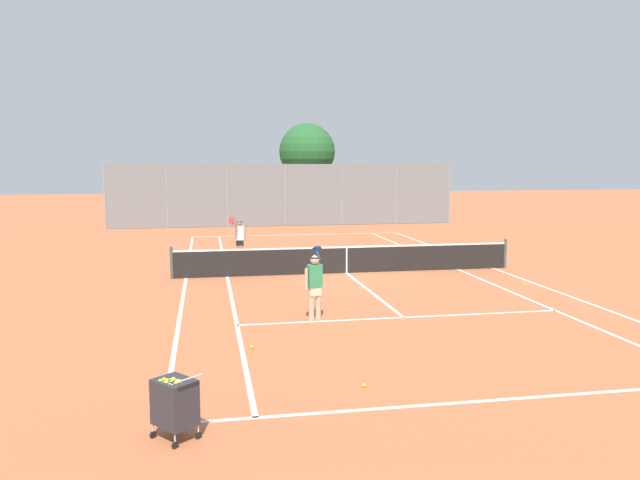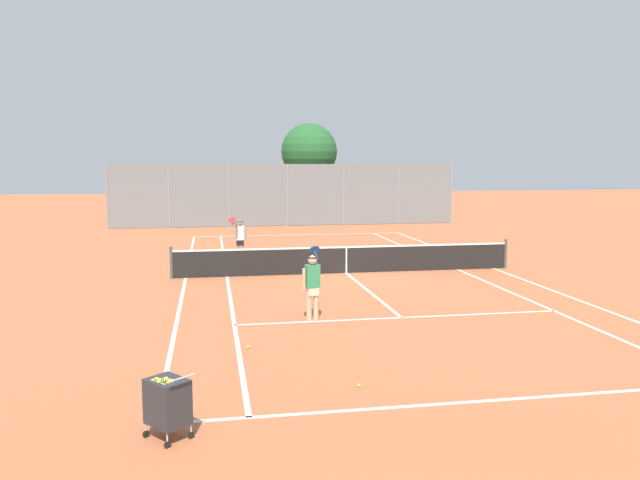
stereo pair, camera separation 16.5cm
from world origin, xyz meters
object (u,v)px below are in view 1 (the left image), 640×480
object	(u,v)px
tennis_net	(347,259)
player_near_side	(315,283)
loose_tennis_ball_0	(252,347)
player_far_left	(240,237)
loose_tennis_ball_1	(525,284)
ball_cart	(175,402)
tree_behind_left	(306,154)
loose_tennis_ball_3	(364,385)

from	to	relation	value
tennis_net	player_near_side	distance (m)	6.63
loose_tennis_ball_0	player_far_left	bearing A→B (deg)	87.99
player_far_left	player_near_side	bearing A→B (deg)	-82.44
player_near_side	loose_tennis_ball_1	xyz separation A→B (m)	(7.27, 3.09, -0.89)
ball_cart	tree_behind_left	xyz separation A→B (m)	(7.08, 32.16, 3.88)
tennis_net	loose_tennis_ball_3	bearing A→B (deg)	-101.32
player_far_left	loose_tennis_ball_0	world-z (taller)	player_far_left
ball_cart	loose_tennis_ball_0	size ratio (longest dim) A/B	14.58
loose_tennis_ball_0	tree_behind_left	bearing A→B (deg)	78.49
loose_tennis_ball_3	tree_behind_left	world-z (taller)	tree_behind_left
loose_tennis_ball_3	tree_behind_left	bearing A→B (deg)	82.61
loose_tennis_ball_0	loose_tennis_ball_3	distance (m)	3.14
loose_tennis_ball_3	tree_behind_left	xyz separation A→B (m)	(3.98, 30.69, 4.38)
loose_tennis_ball_1	loose_tennis_ball_0	bearing A→B (deg)	-149.97
tennis_net	loose_tennis_ball_3	xyz separation A→B (m)	(-2.19, -10.94, -0.48)
player_far_left	loose_tennis_ball_1	distance (m)	10.84
ball_cart	loose_tennis_ball_1	xyz separation A→B (m)	(10.33, 9.27, -0.50)
loose_tennis_ball_1	tree_behind_left	world-z (taller)	tree_behind_left
tennis_net	player_far_left	size ratio (longest dim) A/B	6.76
player_near_side	loose_tennis_ball_0	distance (m)	2.84
loose_tennis_ball_3	player_near_side	bearing A→B (deg)	90.42
tennis_net	player_far_left	world-z (taller)	player_far_left
tennis_net	loose_tennis_ball_1	xyz separation A→B (m)	(5.05, -3.14, -0.48)
player_near_side	loose_tennis_ball_1	size ratio (longest dim) A/B	26.88
player_far_left	loose_tennis_ball_0	xyz separation A→B (m)	(-0.41, -11.78, -0.89)
player_near_side	tree_behind_left	xyz separation A→B (m)	(4.02, 25.98, 3.49)
tennis_net	tree_behind_left	world-z (taller)	tree_behind_left
player_near_side	loose_tennis_ball_0	world-z (taller)	player_near_side
player_far_left	tree_behind_left	distance (m)	17.49
loose_tennis_ball_0	tree_behind_left	world-z (taller)	tree_behind_left
player_near_side	tree_behind_left	bearing A→B (deg)	81.21
tennis_net	loose_tennis_ball_0	xyz separation A→B (m)	(-3.92, -8.33, -0.48)
player_far_left	loose_tennis_ball_1	bearing A→B (deg)	-37.62
tennis_net	player_near_side	bearing A→B (deg)	-109.66
ball_cart	loose_tennis_ball_1	bearing A→B (deg)	41.90
ball_cart	player_far_left	size ratio (longest dim) A/B	0.54
loose_tennis_ball_1	tree_behind_left	distance (m)	23.53
ball_cart	loose_tennis_ball_3	distance (m)	3.46
loose_tennis_ball_3	loose_tennis_ball_1	bearing A→B (deg)	47.14
player_near_side	player_far_left	world-z (taller)	same
ball_cart	player_near_side	world-z (taller)	player_near_side
loose_tennis_ball_1	loose_tennis_ball_3	distance (m)	10.64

